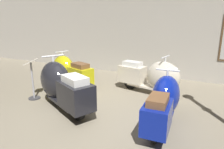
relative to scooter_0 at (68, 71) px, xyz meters
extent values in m
plane|color=gray|center=(1.63, -1.51, -0.45)|extent=(60.00, 60.00, 0.00)
cube|color=#ADA89E|center=(1.63, 2.26, 1.32)|extent=(18.00, 0.20, 3.54)
cylinder|color=black|center=(-0.29, 0.10, -0.25)|extent=(0.40, 0.20, 0.40)
cylinder|color=silver|center=(-0.29, 0.10, -0.25)|extent=(0.20, 0.15, 0.18)
cylinder|color=black|center=(0.60, -0.20, -0.25)|extent=(0.40, 0.20, 0.40)
cylinder|color=silver|center=(0.60, -0.20, -0.25)|extent=(0.20, 0.15, 0.18)
cube|color=gold|center=(0.15, -0.05, -0.27)|extent=(1.00, 0.63, 0.05)
ellipsoid|color=gold|center=(-0.25, 0.08, 0.03)|extent=(0.95, 0.75, 0.75)
cube|color=gold|center=(0.56, -0.19, -0.03)|extent=(0.76, 0.59, 0.43)
cube|color=brown|center=(0.56, -0.19, 0.25)|extent=(0.54, 0.41, 0.12)
sphere|color=silver|center=(-0.51, 0.17, 0.24)|extent=(0.15, 0.15, 0.15)
cylinder|color=silver|center=(-0.27, 0.09, 0.38)|extent=(0.04, 0.04, 0.28)
cylinder|color=silver|center=(-0.27, 0.09, 0.52)|extent=(0.17, 0.42, 0.03)
cube|color=silver|center=(-0.33, -0.16, -0.02)|extent=(0.63, 0.22, 0.02)
cylinder|color=black|center=(0.51, -1.12, -0.22)|extent=(0.44, 0.27, 0.44)
cylinder|color=silver|center=(0.51, -1.12, -0.22)|extent=(0.23, 0.18, 0.20)
cylinder|color=black|center=(1.47, -1.56, -0.22)|extent=(0.44, 0.27, 0.44)
cylinder|color=silver|center=(1.47, -1.56, -0.22)|extent=(0.23, 0.18, 0.20)
cube|color=black|center=(0.99, -1.34, -0.25)|extent=(1.13, 0.81, 0.06)
ellipsoid|color=black|center=(0.56, -1.14, 0.09)|extent=(1.09, 0.92, 0.84)
cube|color=black|center=(1.43, -1.55, 0.02)|extent=(0.87, 0.72, 0.49)
cube|color=silver|center=(1.43, -1.55, 0.33)|extent=(0.62, 0.51, 0.13)
sphere|color=silver|center=(0.28, -1.01, 0.33)|extent=(0.17, 0.17, 0.17)
cylinder|color=silver|center=(0.53, -1.13, 0.48)|extent=(0.05, 0.05, 0.31)
cylinder|color=silver|center=(0.53, -1.13, 0.64)|extent=(0.24, 0.46, 0.04)
cylinder|color=black|center=(2.65, 0.38, -0.24)|extent=(0.42, 0.15, 0.41)
cylinder|color=silver|center=(2.65, 0.38, -0.24)|extent=(0.20, 0.13, 0.18)
cylinder|color=black|center=(1.70, 0.56, -0.24)|extent=(0.42, 0.15, 0.41)
cylinder|color=silver|center=(1.70, 0.56, -0.24)|extent=(0.20, 0.13, 0.18)
cube|color=beige|center=(2.18, 0.47, -0.26)|extent=(1.02, 0.53, 0.05)
ellipsoid|color=beige|center=(2.60, 0.39, 0.05)|extent=(0.94, 0.67, 0.77)
cube|color=beige|center=(1.74, 0.55, -0.02)|extent=(0.75, 0.52, 0.45)
cube|color=silver|center=(1.74, 0.55, 0.27)|extent=(0.53, 0.37, 0.12)
sphere|color=silver|center=(2.89, 0.34, 0.26)|extent=(0.15, 0.15, 0.15)
cylinder|color=silver|center=(2.63, 0.39, 0.40)|extent=(0.04, 0.04, 0.29)
cylinder|color=silver|center=(2.63, 0.39, 0.55)|extent=(0.11, 0.45, 0.03)
cube|color=silver|center=(2.65, 0.65, 0.00)|extent=(0.68, 0.13, 0.02)
cylinder|color=black|center=(2.92, -0.70, -0.25)|extent=(0.10, 0.39, 0.39)
cylinder|color=silver|center=(2.92, -0.70, -0.25)|extent=(0.10, 0.18, 0.17)
cylinder|color=black|center=(2.98, -1.62, -0.25)|extent=(0.10, 0.39, 0.39)
cylinder|color=silver|center=(2.98, -1.62, -0.25)|extent=(0.10, 0.18, 0.17)
cube|color=navy|center=(2.95, -1.16, -0.27)|extent=(0.41, 0.94, 0.05)
ellipsoid|color=navy|center=(2.93, -0.75, 0.02)|extent=(0.55, 0.84, 0.74)
cube|color=navy|center=(2.98, -1.58, -0.04)|extent=(0.43, 0.68, 0.43)
cube|color=brown|center=(2.98, -1.58, 0.23)|extent=(0.30, 0.48, 0.12)
sphere|color=silver|center=(2.91, -0.48, 0.23)|extent=(0.15, 0.15, 0.15)
cylinder|color=silver|center=(2.93, -0.72, 0.36)|extent=(0.04, 0.04, 0.27)
cylinder|color=silver|center=(2.93, -0.72, 0.50)|extent=(0.43, 0.06, 0.03)
cube|color=silver|center=(2.68, -0.77, -0.03)|extent=(0.05, 0.65, 0.02)
cylinder|color=#333338|center=(-0.10, -1.18, -0.43)|extent=(0.28, 0.28, 0.02)
cylinder|color=#A5A5AD|center=(-0.10, -1.18, 0.01)|extent=(0.04, 0.04, 0.86)
cube|color=silver|center=(-0.10, -1.18, 0.46)|extent=(0.34, 0.39, 0.12)
camera|label=1|loc=(3.61, -4.33, 1.35)|focal=31.76mm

